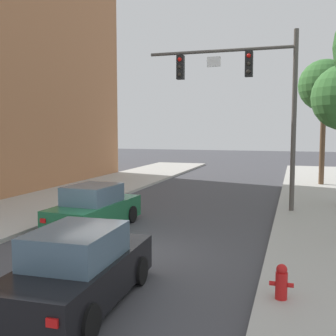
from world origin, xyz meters
name	(u,v)px	position (x,y,z in m)	size (l,w,h in m)	color
ground_plane	(118,256)	(0.00, 0.00, 0.00)	(120.00, 120.00, 0.00)	#424247
traffic_signal_mast	(251,88)	(2.81, 7.45, 5.33)	(6.38, 0.38, 7.50)	#514C47
car_lead_green	(95,209)	(-2.14, 2.66, 0.72)	(2.00, 4.32, 1.60)	#1E663D
car_following_black	(80,270)	(0.59, -3.14, 0.72)	(1.96, 4.30, 1.60)	black
fire_hydrant	(281,282)	(4.50, -1.99, 0.51)	(0.48, 0.24, 0.72)	red
street_tree_third	(324,86)	(6.29, 16.73, 6.24)	(3.15, 3.15, 7.72)	brown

